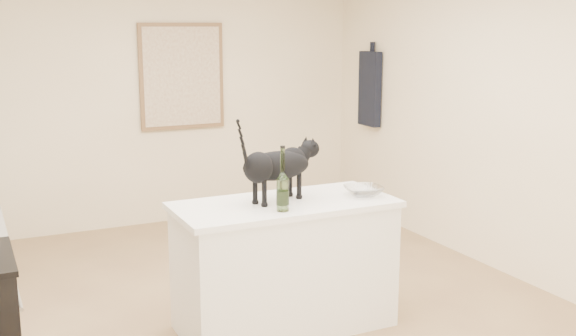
% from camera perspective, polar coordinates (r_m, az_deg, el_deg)
% --- Properties ---
extents(floor, '(5.50, 5.50, 0.00)m').
position_cam_1_polar(floor, '(5.07, -2.32, -12.34)').
color(floor, '#A28256').
rests_on(floor, ground).
extents(wall_back, '(4.50, 0.00, 4.50)m').
position_cam_1_polar(wall_back, '(7.28, -11.08, 5.46)').
color(wall_back, '#F3E2BC').
rests_on(wall_back, ground).
extents(wall_right, '(0.00, 5.50, 5.50)m').
position_cam_1_polar(wall_right, '(5.94, 17.96, 3.75)').
color(wall_right, '#F3E2BC').
rests_on(wall_right, ground).
extents(island_base, '(1.44, 0.67, 0.86)m').
position_cam_1_polar(island_base, '(4.77, -0.28, -8.30)').
color(island_base, white).
rests_on(island_base, floor).
extents(island_top, '(1.50, 0.70, 0.04)m').
position_cam_1_polar(island_top, '(4.64, -0.29, -3.07)').
color(island_top, white).
rests_on(island_top, island_base).
extents(artwork_frame, '(0.90, 0.03, 1.10)m').
position_cam_1_polar(artwork_frame, '(7.31, -8.81, 7.54)').
color(artwork_frame, brown).
rests_on(artwork_frame, wall_back).
extents(artwork_canvas, '(0.82, 0.00, 1.02)m').
position_cam_1_polar(artwork_canvas, '(7.29, -8.76, 7.53)').
color(artwork_canvas, beige).
rests_on(artwork_canvas, wall_back).
extents(hanging_garment, '(0.08, 0.34, 0.80)m').
position_cam_1_polar(hanging_garment, '(7.50, 6.82, 6.55)').
color(hanging_garment, black).
rests_on(hanging_garment, wall_right).
extents(black_cat, '(0.66, 0.36, 0.44)m').
position_cam_1_polar(black_cat, '(4.60, -0.98, -0.14)').
color(black_cat, black).
rests_on(black_cat, island_top).
extents(wine_bottle, '(0.10, 0.10, 0.37)m').
position_cam_1_polar(wine_bottle, '(4.36, -0.45, -1.22)').
color(wine_bottle, '#345522').
rests_on(wine_bottle, island_top).
extents(glass_bowl, '(0.33, 0.33, 0.07)m').
position_cam_1_polar(glass_bowl, '(4.83, 6.30, -1.91)').
color(glass_bowl, silver).
rests_on(glass_bowl, island_top).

